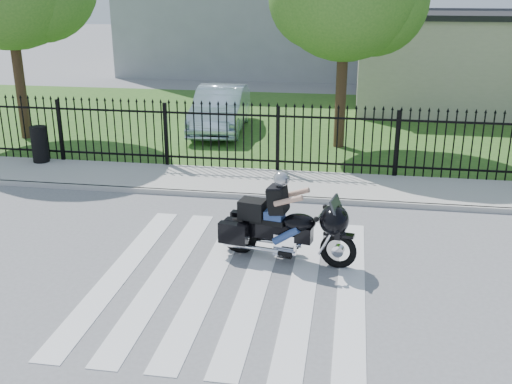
# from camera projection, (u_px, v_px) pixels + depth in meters

# --- Properties ---
(ground) EXTENTS (120.00, 120.00, 0.00)m
(ground) POSITION_uv_depth(u_px,v_px,m) (232.00, 280.00, 10.19)
(ground) COLOR slate
(ground) RESTS_ON ground
(crosswalk) EXTENTS (5.00, 5.50, 0.01)m
(crosswalk) POSITION_uv_depth(u_px,v_px,m) (232.00, 279.00, 10.18)
(crosswalk) COLOR silver
(crosswalk) RESTS_ON ground
(sidewalk) EXTENTS (40.00, 2.00, 0.12)m
(sidewalk) POSITION_uv_depth(u_px,v_px,m) (272.00, 184.00, 14.82)
(sidewalk) COLOR #ADAAA3
(sidewalk) RESTS_ON ground
(curb) EXTENTS (40.00, 0.12, 0.12)m
(curb) POSITION_uv_depth(u_px,v_px,m) (266.00, 197.00, 13.89)
(curb) COLOR #ADAAA3
(curb) RESTS_ON ground
(grass_strip) EXTENTS (40.00, 12.00, 0.02)m
(grass_strip) POSITION_uv_depth(u_px,v_px,m) (299.00, 123.00, 21.35)
(grass_strip) COLOR #27531C
(grass_strip) RESTS_ON ground
(iron_fence) EXTENTS (26.00, 0.04, 1.80)m
(iron_fence) POSITION_uv_depth(u_px,v_px,m) (278.00, 141.00, 15.47)
(iron_fence) COLOR black
(iron_fence) RESTS_ON ground
(building_low) EXTENTS (10.00, 6.00, 3.50)m
(building_low) POSITION_uv_depth(u_px,v_px,m) (487.00, 64.00, 23.43)
(building_low) COLOR beige
(building_low) RESTS_ON ground
(building_low_roof) EXTENTS (10.20, 6.20, 0.20)m
(building_low_roof) POSITION_uv_depth(u_px,v_px,m) (494.00, 14.00, 22.81)
(building_low_roof) COLOR black
(building_low_roof) RESTS_ON building_low
(motorcycle_rider) EXTENTS (2.55, 1.16, 1.70)m
(motorcycle_rider) POSITION_uv_depth(u_px,v_px,m) (283.00, 223.00, 10.75)
(motorcycle_rider) COLOR black
(motorcycle_rider) RESTS_ON ground
(parked_car) EXTENTS (1.84, 4.54, 1.47)m
(parked_car) POSITION_uv_depth(u_px,v_px,m) (220.00, 109.00, 20.02)
(parked_car) COLOR silver
(parked_car) RESTS_ON grass_strip
(litter_bin) EXTENTS (0.52, 0.52, 0.98)m
(litter_bin) POSITION_uv_depth(u_px,v_px,m) (40.00, 144.00, 16.27)
(litter_bin) COLOR black
(litter_bin) RESTS_ON sidewalk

